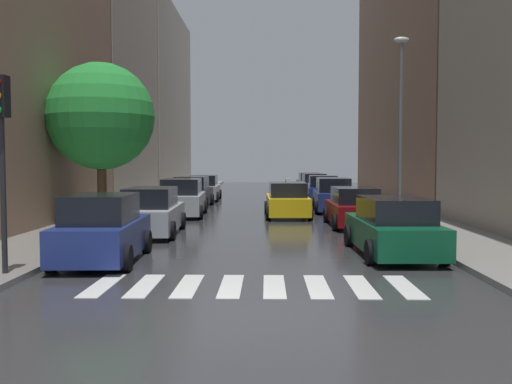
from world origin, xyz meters
name	(u,v)px	position (x,y,z in m)	size (l,w,h in m)	color
ground_plane	(262,205)	(0.00, 24.00, -0.02)	(28.00, 72.00, 0.04)	#313134
sidewalk_left	(153,204)	(-6.50, 24.00, 0.07)	(3.00, 72.00, 0.15)	gray
sidewalk_right	(371,204)	(6.50, 24.00, 0.07)	(3.00, 72.00, 0.15)	gray
crosswalk_stripes	(253,286)	(0.00, 2.31, 0.01)	(6.75, 2.20, 0.01)	silver
building_left_mid	(92,37)	(-11.00, 27.20, 10.64)	(6.00, 12.29, 21.28)	#9E9384
building_left_far	(146,100)	(-11.00, 43.01, 8.27)	(6.00, 17.66, 16.55)	#9E9384
building_right_mid	(433,37)	(11.00, 27.32, 10.60)	(6.00, 21.58, 21.21)	#8C6B56
parked_car_left_nearest	(103,231)	(-3.95, 5.06, 0.82)	(2.12, 4.23, 1.76)	navy
parked_car_left_second	(152,213)	(-3.79, 10.46, 0.78)	(2.15, 4.71, 1.68)	#B2B7BF
parked_car_left_third	(182,199)	(-3.71, 17.08, 0.83)	(2.32, 4.65, 1.78)	#B2B7BF
parked_car_left_fourth	(192,193)	(-3.96, 22.60, 0.81)	(2.20, 4.16, 1.73)	black
parked_car_left_fifth	(205,189)	(-3.84, 27.83, 0.79)	(2.12, 4.65, 1.68)	#B2B7BF
parked_car_right_nearest	(393,228)	(3.79, 6.28, 0.76)	(2.17, 4.80, 1.61)	#0C4C2D
parked_car_right_second	(354,208)	(3.76, 13.03, 0.74)	(2.06, 4.40, 1.57)	maroon
parked_car_right_third	(333,196)	(3.71, 19.64, 0.82)	(2.11, 4.67, 1.75)	navy
parked_car_right_fourth	(323,190)	(3.77, 25.42, 0.80)	(2.22, 4.33, 1.72)	navy
parked_car_right_fifth	(314,186)	(3.78, 32.08, 0.79)	(2.12, 4.29, 1.70)	#B2B7BF
parked_car_right_sixth	(309,183)	(3.95, 38.84, 0.76)	(2.13, 4.62, 1.62)	#474C51
taxi_midroad	(287,201)	(1.26, 16.79, 0.76)	(2.16, 4.49, 1.81)	yellow
street_tree_left	(101,117)	(-6.19, 12.60, 4.34)	(4.17, 4.17, 6.29)	#513823
traffic_light_left_corner	(1,130)	(-5.45, 2.82, 3.29)	(0.30, 0.42, 4.30)	black
lamp_post_right	(400,117)	(5.55, 12.97, 4.34)	(0.60, 0.28, 7.31)	#595B60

